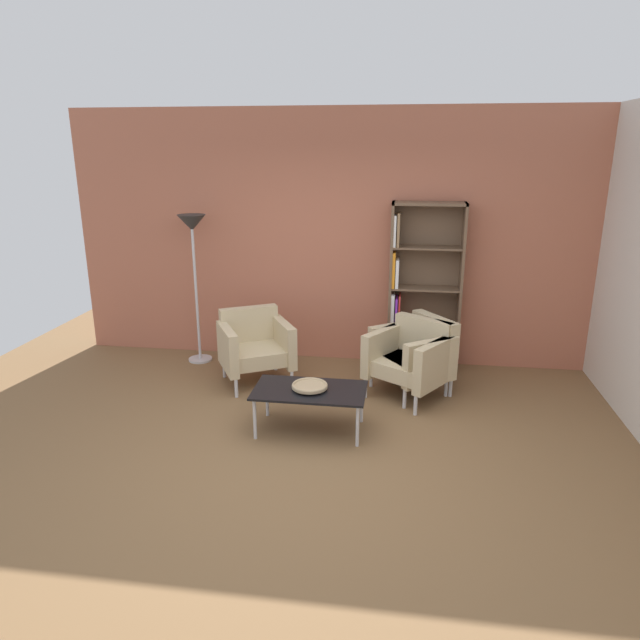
% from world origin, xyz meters
% --- Properties ---
extents(ground_plane, '(8.32, 8.32, 0.00)m').
position_xyz_m(ground_plane, '(0.00, 0.00, 0.00)').
color(ground_plane, brown).
extents(brick_back_panel, '(6.40, 0.12, 2.90)m').
position_xyz_m(brick_back_panel, '(0.00, 2.46, 1.45)').
color(brick_back_panel, '#B2664C').
rests_on(brick_back_panel, ground_plane).
extents(bookshelf_tall, '(0.80, 0.30, 1.90)m').
position_xyz_m(bookshelf_tall, '(0.89, 2.26, 0.92)').
color(bookshelf_tall, brown).
rests_on(bookshelf_tall, ground_plane).
extents(coffee_table_low, '(1.00, 0.56, 0.40)m').
position_xyz_m(coffee_table_low, '(-0.07, 0.52, 0.37)').
color(coffee_table_low, black).
rests_on(coffee_table_low, ground_plane).
extents(decorative_bowl, '(0.32, 0.32, 0.05)m').
position_xyz_m(decorative_bowl, '(-0.07, 0.52, 0.43)').
color(decorative_bowl, tan).
rests_on(decorative_bowl, coffee_table_low).
extents(armchair_corner_red, '(0.94, 0.92, 0.78)m').
position_xyz_m(armchair_corner_red, '(0.82, 1.43, 0.41)').
color(armchair_corner_red, '#C6B289').
rests_on(armchair_corner_red, ground_plane).
extents(armchair_near_window, '(0.93, 0.91, 0.78)m').
position_xyz_m(armchair_near_window, '(-0.85, 1.56, 0.41)').
color(armchair_near_window, '#C6B289').
rests_on(armchair_near_window, ground_plane).
extents(armchair_spare_guest, '(0.94, 0.95, 0.78)m').
position_xyz_m(armchair_spare_guest, '(0.88, 1.55, 0.41)').
color(armchair_spare_guest, '#C6B289').
rests_on(armchair_spare_guest, ground_plane).
extents(floor_lamp_torchiere, '(0.32, 0.32, 1.74)m').
position_xyz_m(floor_lamp_torchiere, '(-1.67, 2.08, 1.45)').
color(floor_lamp_torchiere, silver).
rests_on(floor_lamp_torchiere, ground_plane).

